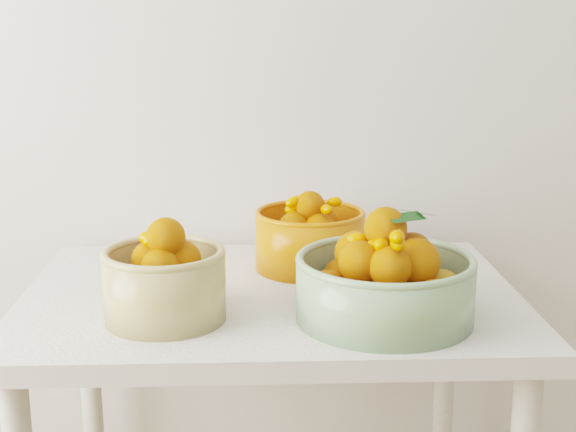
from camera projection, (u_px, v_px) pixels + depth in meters
name	position (u px, v px, depth m)	size (l,w,h in m)	color
table	(271.00, 335.00, 1.65)	(1.00, 0.70, 0.75)	silver
bowl_cream	(165.00, 281.00, 1.46)	(0.25, 0.25, 0.19)	tan
bowl_green	(386.00, 281.00, 1.46)	(0.42, 0.42, 0.21)	#7EA276
bowl_orange	(310.00, 238.00, 1.77)	(0.31, 0.31, 0.18)	orange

